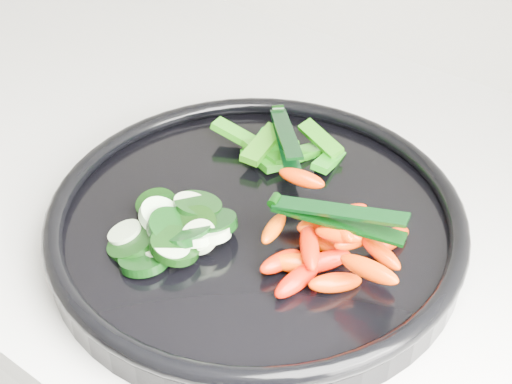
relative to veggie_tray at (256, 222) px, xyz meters
The scene contains 6 objects.
veggie_tray is the anchor object (origin of this frame).
cucumber_pile 0.08m from the veggie_tray, 126.90° to the right, with size 0.11×0.12×0.04m.
carrot_pile 0.08m from the veggie_tray, ahead, with size 0.15×0.14×0.06m.
pepper_pile 0.10m from the veggie_tray, 113.36° to the left, with size 0.13×0.09×0.03m.
tong_carrot 0.10m from the veggie_tray, ahead, with size 0.11×0.04×0.02m.
tong_pepper 0.10m from the veggie_tray, 109.92° to the left, with size 0.09×0.09×0.02m.
Camera 1 is at (0.29, 1.23, 1.37)m, focal length 50.00 mm.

